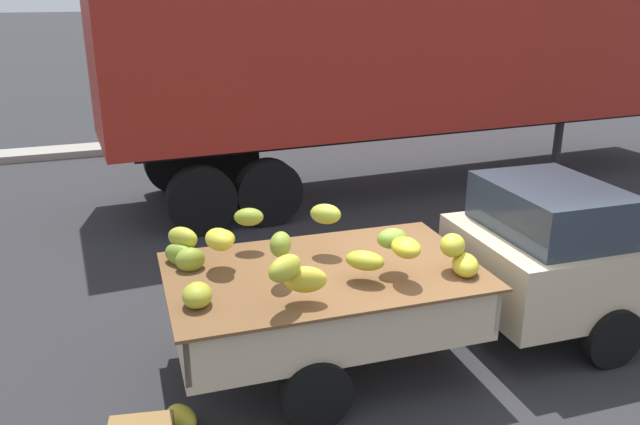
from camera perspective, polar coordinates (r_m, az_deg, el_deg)
ground at (r=6.88m, az=9.40°, el=-12.70°), size 220.00×220.00×0.00m
curb_strip at (r=16.08m, az=-8.97°, el=6.43°), size 80.00×0.80×0.16m
pickup_truck at (r=7.04m, az=16.33°, el=-4.25°), size 5.32×2.03×1.70m
semi_trailer at (r=12.38m, az=9.57°, el=14.13°), size 12.08×2.98×3.95m
fallen_banana_bunch_near_tailgate at (r=5.94m, az=-12.26°, el=-17.45°), size 0.35×0.39×0.21m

